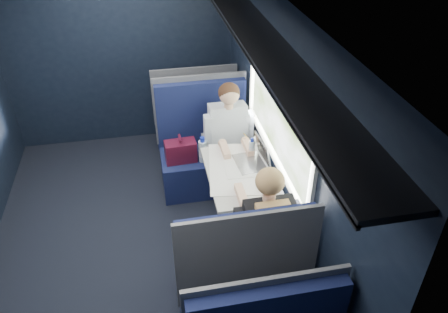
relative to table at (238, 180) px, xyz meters
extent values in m
cube|color=black|center=(-1.03, 0.00, -0.67)|extent=(2.80, 4.20, 0.01)
cube|color=black|center=(0.42, 0.00, 0.49)|extent=(0.10, 4.20, 2.30)
cube|color=black|center=(-1.03, 2.15, 0.49)|extent=(2.80, 0.10, 2.30)
cube|color=silver|center=(-1.03, 0.00, 1.69)|extent=(2.80, 4.20, 0.10)
cube|color=silver|center=(0.35, 0.00, 1.08)|extent=(0.03, 1.84, 0.07)
cube|color=silver|center=(0.35, 0.00, 0.23)|extent=(0.03, 1.84, 0.07)
cube|color=silver|center=(0.35, -0.89, 0.66)|extent=(0.03, 0.07, 0.78)
cube|color=silver|center=(0.35, 0.89, 0.66)|extent=(0.03, 0.07, 0.78)
cube|color=black|center=(0.19, 0.00, 1.32)|extent=(0.36, 4.10, 0.04)
cube|color=black|center=(0.02, 0.00, 1.30)|extent=(0.02, 4.10, 0.03)
cube|color=red|center=(0.35, 0.00, 1.23)|extent=(0.01, 0.10, 0.12)
cylinder|color=#54565E|center=(-0.15, 0.00, -0.31)|extent=(0.08, 0.08, 0.70)
cube|color=beige|center=(0.03, 0.00, 0.06)|extent=(0.62, 1.00, 0.04)
cube|color=#0C1237|center=(-0.18, 0.78, -0.44)|extent=(1.00, 0.50, 0.45)
cube|color=#0C1237|center=(-0.18, 1.08, 0.16)|extent=(1.00, 0.10, 0.75)
cube|color=#54565E|center=(-0.18, 1.14, 0.19)|extent=(1.04, 0.03, 0.82)
cube|color=#54565E|center=(-0.18, 0.73, -0.11)|extent=(0.06, 0.40, 0.20)
cube|color=#4D1025|center=(-0.47, 0.73, -0.10)|extent=(0.34, 0.20, 0.24)
cylinder|color=#4D1025|center=(-0.47, 0.73, 0.07)|extent=(0.04, 0.14, 0.03)
cylinder|color=silver|center=(-0.23, 0.68, -0.09)|extent=(0.09, 0.09, 0.25)
cylinder|color=#172AAF|center=(-0.23, 0.68, 0.06)|extent=(0.05, 0.05, 0.05)
cube|color=#0C1237|center=(-0.18, -0.78, -0.44)|extent=(1.00, 0.50, 0.45)
cube|color=#0C1237|center=(-0.18, -1.08, 0.16)|extent=(1.00, 0.10, 0.75)
cube|color=#54565E|center=(-0.18, -1.14, 0.19)|extent=(1.04, 0.03, 0.82)
cube|color=#54565E|center=(-0.18, -0.73, -0.11)|extent=(0.06, 0.40, 0.20)
cube|color=#0C1237|center=(-0.18, 1.88, -0.44)|extent=(1.00, 0.40, 0.45)
cube|color=#0C1237|center=(-0.18, 1.64, 0.12)|extent=(1.00, 0.10, 0.66)
cube|color=#54565E|center=(-0.18, 1.59, 0.14)|extent=(1.04, 0.03, 0.72)
cube|color=black|center=(0.07, 0.64, -0.13)|extent=(0.36, 0.44, 0.16)
cube|color=black|center=(0.07, 0.44, -0.44)|extent=(0.32, 0.12, 0.45)
cube|color=silver|center=(0.07, 0.80, 0.12)|extent=(0.40, 0.29, 0.53)
cylinder|color=#D8A88C|center=(0.07, 0.76, 0.40)|extent=(0.10, 0.10, 0.06)
sphere|color=#D8A88C|center=(0.07, 0.74, 0.53)|extent=(0.21, 0.21, 0.21)
sphere|color=#382114|center=(0.07, 0.76, 0.55)|extent=(0.22, 0.22, 0.22)
cube|color=silver|center=(-0.15, 0.76, 0.12)|extent=(0.09, 0.12, 0.34)
cube|color=silver|center=(0.29, 0.76, 0.12)|extent=(0.09, 0.12, 0.34)
cube|color=black|center=(0.07, -0.64, -0.13)|extent=(0.36, 0.44, 0.16)
cube|color=black|center=(0.07, -0.44, -0.44)|extent=(0.32, 0.12, 0.45)
cube|color=black|center=(0.07, -0.80, 0.12)|extent=(0.40, 0.29, 0.53)
cylinder|color=#D8A88C|center=(0.07, -0.76, 0.40)|extent=(0.10, 0.10, 0.06)
sphere|color=#D8A88C|center=(0.07, -0.74, 0.53)|extent=(0.21, 0.21, 0.21)
sphere|color=#AD8450|center=(0.07, -0.76, 0.55)|extent=(0.22, 0.22, 0.22)
cube|color=black|center=(-0.15, -0.76, 0.12)|extent=(0.09, 0.12, 0.34)
cube|color=black|center=(0.29, -0.76, 0.12)|extent=(0.09, 0.12, 0.34)
cube|color=#AD8450|center=(0.07, -0.86, 0.24)|extent=(0.26, 0.07, 0.36)
cube|color=white|center=(0.04, 0.08, 0.08)|extent=(0.70, 0.92, 0.01)
cube|color=silver|center=(0.15, 0.13, 0.08)|extent=(0.29, 0.37, 0.02)
cube|color=silver|center=(0.27, 0.13, 0.22)|extent=(0.04, 0.35, 0.24)
cube|color=black|center=(0.26, 0.13, 0.22)|extent=(0.03, 0.31, 0.20)
cylinder|color=silver|center=(0.20, 0.27, 0.16)|extent=(0.06, 0.06, 0.16)
cylinder|color=#172AAF|center=(0.20, 0.27, 0.26)|extent=(0.03, 0.03, 0.04)
cylinder|color=white|center=(0.30, 0.44, 0.12)|extent=(0.07, 0.07, 0.09)
camera|label=1|loc=(-0.76, -3.20, 2.53)|focal=35.00mm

